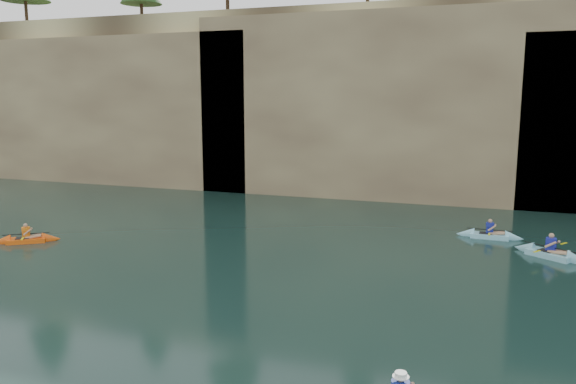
% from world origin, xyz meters
% --- Properties ---
extents(ground, '(160.00, 160.00, 0.00)m').
position_xyz_m(ground, '(0.00, 0.00, 0.00)').
color(ground, black).
rests_on(ground, ground).
extents(cliff, '(70.00, 16.00, 12.00)m').
position_xyz_m(cliff, '(0.00, 30.00, 6.00)').
color(cliff, '#C9B97A').
rests_on(cliff, ground).
extents(cliff_slab_west, '(26.00, 2.40, 10.56)m').
position_xyz_m(cliff_slab_west, '(-20.00, 22.60, 5.28)').
color(cliff_slab_west, tan).
rests_on(cliff_slab_west, ground).
extents(cliff_slab_center, '(24.00, 2.40, 11.40)m').
position_xyz_m(cliff_slab_center, '(2.00, 22.60, 5.70)').
color(cliff_slab_center, tan).
rests_on(cliff_slab_center, ground).
extents(sea_cave_west, '(4.50, 1.00, 4.00)m').
position_xyz_m(sea_cave_west, '(-18.00, 21.95, 2.00)').
color(sea_cave_west, black).
rests_on(sea_cave_west, ground).
extents(sea_cave_center, '(3.50, 1.00, 3.20)m').
position_xyz_m(sea_cave_center, '(-4.00, 21.95, 1.60)').
color(sea_cave_center, black).
rests_on(sea_cave_center, ground).
extents(sea_cave_east, '(5.00, 1.00, 4.50)m').
position_xyz_m(sea_cave_east, '(10.00, 21.95, 2.25)').
color(sea_cave_east, black).
rests_on(sea_cave_east, ground).
extents(kayaker_orange, '(2.61, 2.05, 1.03)m').
position_xyz_m(kayaker_orange, '(-10.94, 7.16, 0.13)').
color(kayaker_orange, '#FF5A10').
rests_on(kayaker_orange, ground).
extents(kayaker_ltblue_near, '(2.90, 2.32, 1.20)m').
position_xyz_m(kayaker_ltblue_near, '(9.92, 12.06, 0.15)').
color(kayaker_ltblue_near, '#80C4D7').
rests_on(kayaker_ltblue_near, ground).
extents(kayaker_ltblue_mid, '(2.83, 2.14, 1.07)m').
position_xyz_m(kayaker_ltblue_mid, '(7.71, 14.45, 0.13)').
color(kayaker_ltblue_mid, '#91DCF3').
rests_on(kayaker_ltblue_mid, ground).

